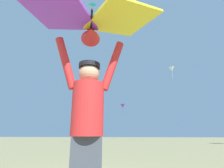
% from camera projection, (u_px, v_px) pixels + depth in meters
% --- Properties ---
extents(kite_flyer_person, '(0.80, 0.42, 1.92)m').
position_uv_depth(kite_flyer_person, '(87.00, 124.00, 1.78)').
color(kite_flyer_person, '#424751').
rests_on(kite_flyer_person, ground).
extents(held_stunt_kite, '(1.64, 1.08, 0.39)m').
position_uv_depth(held_stunt_kite, '(91.00, 21.00, 2.05)').
color(held_stunt_kite, black).
extents(distant_kite_white_low_right, '(0.90, 0.85, 1.67)m').
position_uv_depth(distant_kite_white_low_right, '(172.00, 69.00, 22.49)').
color(distant_kite_white_low_right, white).
extents(distant_kite_teal_high_right, '(0.71, 0.72, 0.25)m').
position_uv_depth(distant_kite_teal_high_right, '(93.00, 4.00, 17.18)').
color(distant_kite_teal_high_right, '#19B2AD').
extents(distant_kite_purple_low_left, '(1.36, 1.42, 2.24)m').
position_uv_depth(distant_kite_purple_low_left, '(123.00, 106.00, 36.74)').
color(distant_kite_purple_low_left, purple).
extents(marker_flag, '(0.30, 0.24, 1.88)m').
position_uv_depth(marker_flag, '(96.00, 120.00, 9.62)').
color(marker_flag, silver).
rests_on(marker_flag, ground).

